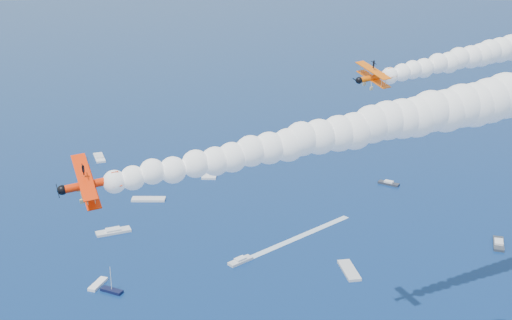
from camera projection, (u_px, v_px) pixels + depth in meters
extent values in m
cube|color=silver|center=(240.00, 261.00, 172.56)|extent=(7.11, 5.42, 0.70)
cube|color=white|center=(98.00, 284.00, 161.71)|extent=(4.84, 6.44, 0.70)
cube|color=#2F353F|center=(499.00, 244.00, 181.62)|extent=(6.55, 8.87, 0.70)
cube|color=white|center=(210.00, 171.00, 233.72)|extent=(8.14, 15.99, 0.70)
cube|color=silver|center=(113.00, 232.00, 188.66)|extent=(10.10, 5.01, 0.70)
cube|color=#2E343E|center=(82.00, 162.00, 242.11)|extent=(5.01, 12.33, 0.70)
cube|color=silver|center=(149.00, 199.00, 210.25)|extent=(10.92, 5.46, 0.70)
cube|color=silver|center=(349.00, 270.00, 167.99)|extent=(3.59, 10.32, 0.70)
cube|color=#2C2F3B|center=(389.00, 183.00, 222.60)|extent=(6.57, 6.47, 0.70)
cube|color=white|center=(99.00, 158.00, 246.40)|extent=(4.73, 10.58, 0.70)
cube|color=black|center=(112.00, 291.00, 158.92)|extent=(5.52, 4.77, 0.70)
cube|color=white|center=(301.00, 236.00, 186.79)|extent=(33.82, 20.89, 0.04)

